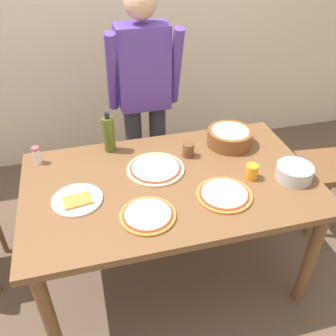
{
  "coord_description": "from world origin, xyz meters",
  "views": [
    {
      "loc": [
        -0.41,
        -1.54,
        2.0
      ],
      "look_at": [
        0.0,
        0.05,
        0.81
      ],
      "focal_mm": 39.19,
      "sensor_mm": 36.0,
      "label": 1
    }
  ],
  "objects_px": {
    "salt_shaker": "(37,155)",
    "pizza_raw_on_board": "(156,169)",
    "pizza_second_cooked": "(224,194)",
    "person_cook": "(144,94)",
    "olive_oil_bottle": "(109,134)",
    "cup_orange": "(252,172)",
    "plate_with_slice": "(77,200)",
    "pizza_cooked_on_tray": "(148,215)",
    "mixing_bowl_steel": "(294,172)",
    "cup_small_brown": "(188,150)",
    "dining_table": "(170,193)",
    "popcorn_bowl": "(230,136)"
  },
  "relations": [
    {
      "from": "pizza_raw_on_board",
      "to": "mixing_bowl_steel",
      "type": "height_order",
      "value": "mixing_bowl_steel"
    },
    {
      "from": "dining_table",
      "to": "cup_small_brown",
      "type": "xyz_separation_m",
      "value": [
        0.17,
        0.21,
        0.13
      ]
    },
    {
      "from": "pizza_second_cooked",
      "to": "salt_shaker",
      "type": "height_order",
      "value": "salt_shaker"
    },
    {
      "from": "plate_with_slice",
      "to": "salt_shaker",
      "type": "xyz_separation_m",
      "value": [
        -0.2,
        0.41,
        0.04
      ]
    },
    {
      "from": "pizza_second_cooked",
      "to": "popcorn_bowl",
      "type": "height_order",
      "value": "popcorn_bowl"
    },
    {
      "from": "pizza_raw_on_board",
      "to": "cup_orange",
      "type": "distance_m",
      "value": 0.54
    },
    {
      "from": "mixing_bowl_steel",
      "to": "popcorn_bowl",
      "type": "bearing_deg",
      "value": 116.44
    },
    {
      "from": "pizza_second_cooked",
      "to": "cup_orange",
      "type": "relative_size",
      "value": 3.47
    },
    {
      "from": "plate_with_slice",
      "to": "cup_small_brown",
      "type": "bearing_deg",
      "value": 20.73
    },
    {
      "from": "dining_table",
      "to": "salt_shaker",
      "type": "xyz_separation_m",
      "value": [
        -0.71,
        0.36,
        0.14
      ]
    },
    {
      "from": "popcorn_bowl",
      "to": "cup_small_brown",
      "type": "bearing_deg",
      "value": -168.22
    },
    {
      "from": "pizza_cooked_on_tray",
      "to": "olive_oil_bottle",
      "type": "xyz_separation_m",
      "value": [
        -0.1,
        0.64,
        0.1
      ]
    },
    {
      "from": "dining_table",
      "to": "pizza_cooked_on_tray",
      "type": "bearing_deg",
      "value": -125.95
    },
    {
      "from": "plate_with_slice",
      "to": "olive_oil_bottle",
      "type": "relative_size",
      "value": 1.02
    },
    {
      "from": "cup_small_brown",
      "to": "pizza_cooked_on_tray",
      "type": "bearing_deg",
      "value": -127.18
    },
    {
      "from": "pizza_raw_on_board",
      "to": "cup_orange",
      "type": "xyz_separation_m",
      "value": [
        0.49,
        -0.21,
        0.03
      ]
    },
    {
      "from": "pizza_cooked_on_tray",
      "to": "mixing_bowl_steel",
      "type": "xyz_separation_m",
      "value": [
        0.84,
        0.1,
        0.03
      ]
    },
    {
      "from": "cup_small_brown",
      "to": "pizza_raw_on_board",
      "type": "bearing_deg",
      "value": -157.61
    },
    {
      "from": "plate_with_slice",
      "to": "popcorn_bowl",
      "type": "distance_m",
      "value": 1.01
    },
    {
      "from": "mixing_bowl_steel",
      "to": "pizza_raw_on_board",
      "type": "bearing_deg",
      "value": 159.69
    },
    {
      "from": "olive_oil_bottle",
      "to": "cup_small_brown",
      "type": "bearing_deg",
      "value": -22.3
    },
    {
      "from": "mixing_bowl_steel",
      "to": "pizza_cooked_on_tray",
      "type": "bearing_deg",
      "value": -173.4
    },
    {
      "from": "pizza_second_cooked",
      "to": "cup_orange",
      "type": "height_order",
      "value": "cup_orange"
    },
    {
      "from": "person_cook",
      "to": "plate_with_slice",
      "type": "xyz_separation_m",
      "value": [
        -0.52,
        -0.8,
        -0.17
      ]
    },
    {
      "from": "person_cook",
      "to": "pizza_cooked_on_tray",
      "type": "distance_m",
      "value": 1.04
    },
    {
      "from": "cup_small_brown",
      "to": "salt_shaker",
      "type": "height_order",
      "value": "salt_shaker"
    },
    {
      "from": "pizza_cooked_on_tray",
      "to": "pizza_second_cooked",
      "type": "distance_m",
      "value": 0.42
    },
    {
      "from": "cup_orange",
      "to": "cup_small_brown",
      "type": "relative_size",
      "value": 1.0
    },
    {
      "from": "popcorn_bowl",
      "to": "salt_shaker",
      "type": "xyz_separation_m",
      "value": [
        -1.16,
        0.09,
        -0.01
      ]
    },
    {
      "from": "person_cook",
      "to": "salt_shaker",
      "type": "xyz_separation_m",
      "value": [
        -0.72,
        -0.4,
        -0.13
      ]
    },
    {
      "from": "cup_small_brown",
      "to": "dining_table",
      "type": "bearing_deg",
      "value": -128.58
    },
    {
      "from": "pizza_cooked_on_tray",
      "to": "plate_with_slice",
      "type": "xyz_separation_m",
      "value": [
        -0.33,
        0.2,
        -0.0
      ]
    },
    {
      "from": "pizza_raw_on_board",
      "to": "cup_orange",
      "type": "relative_size",
      "value": 3.89
    },
    {
      "from": "popcorn_bowl",
      "to": "olive_oil_bottle",
      "type": "height_order",
      "value": "olive_oil_bottle"
    },
    {
      "from": "plate_with_slice",
      "to": "popcorn_bowl",
      "type": "bearing_deg",
      "value": 18.12
    },
    {
      "from": "dining_table",
      "to": "person_cook",
      "type": "bearing_deg",
      "value": 88.82
    },
    {
      "from": "cup_small_brown",
      "to": "olive_oil_bottle",
      "type": "bearing_deg",
      "value": 157.7
    },
    {
      "from": "pizza_second_cooked",
      "to": "olive_oil_bottle",
      "type": "relative_size",
      "value": 1.15
    },
    {
      "from": "pizza_cooked_on_tray",
      "to": "plate_with_slice",
      "type": "height_order",
      "value": "plate_with_slice"
    },
    {
      "from": "pizza_cooked_on_tray",
      "to": "olive_oil_bottle",
      "type": "distance_m",
      "value": 0.65
    },
    {
      "from": "person_cook",
      "to": "olive_oil_bottle",
      "type": "relative_size",
      "value": 6.33
    },
    {
      "from": "pizza_raw_on_board",
      "to": "mixing_bowl_steel",
      "type": "bearing_deg",
      "value": -20.31
    },
    {
      "from": "person_cook",
      "to": "plate_with_slice",
      "type": "bearing_deg",
      "value": -122.98
    },
    {
      "from": "pizza_cooked_on_tray",
      "to": "plate_with_slice",
      "type": "bearing_deg",
      "value": 148.13
    },
    {
      "from": "salt_shaker",
      "to": "pizza_raw_on_board",
      "type": "bearing_deg",
      "value": -20.52
    },
    {
      "from": "pizza_second_cooked",
      "to": "salt_shaker",
      "type": "relative_size",
      "value": 2.78
    },
    {
      "from": "olive_oil_bottle",
      "to": "cup_orange",
      "type": "relative_size",
      "value": 3.01
    },
    {
      "from": "person_cook",
      "to": "pizza_raw_on_board",
      "type": "xyz_separation_m",
      "value": [
        -0.07,
        -0.64,
        -0.17
      ]
    },
    {
      "from": "dining_table",
      "to": "pizza_cooked_on_tray",
      "type": "xyz_separation_m",
      "value": [
        -0.18,
        -0.25,
        0.1
      ]
    },
    {
      "from": "salt_shaker",
      "to": "pizza_second_cooked",
      "type": "bearing_deg",
      "value": -30.5
    }
  ]
}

